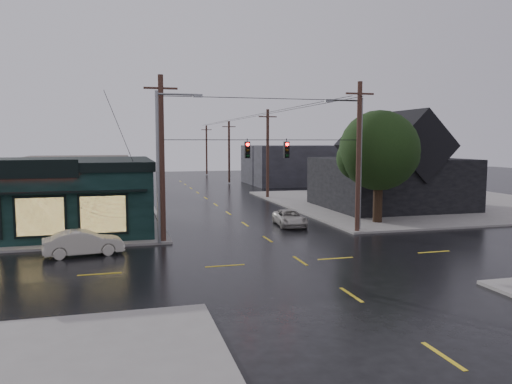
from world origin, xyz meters
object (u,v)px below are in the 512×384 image
object	(u,v)px
utility_pole_nw	(164,243)
utility_pole_ne	(357,233)
sedan_cream	(84,243)
corner_tree	(379,151)
suv_silver	(290,218)

from	to	relation	value
utility_pole_nw	utility_pole_ne	distance (m)	13.00
sedan_cream	utility_pole_nw	bearing A→B (deg)	-72.43
corner_tree	utility_pole_ne	bearing A→B (deg)	-136.35
sedan_cream	utility_pole_ne	bearing A→B (deg)	-91.61
corner_tree	utility_pole_ne	xyz separation A→B (m)	(-3.20, -3.06, -5.50)
corner_tree	utility_pole_ne	world-z (taller)	corner_tree
utility_pole_ne	suv_silver	xyz separation A→B (m)	(-3.49, 3.91, 0.58)
corner_tree	utility_pole_nw	distance (m)	17.38
utility_pole_nw	sedan_cream	world-z (taller)	utility_pole_nw
corner_tree	utility_pole_nw	size ratio (longest dim) A/B	0.83
corner_tree	suv_silver	bearing A→B (deg)	172.75
corner_tree	utility_pole_nw	xyz separation A→B (m)	(-16.20, -3.06, -5.50)
corner_tree	suv_silver	world-z (taller)	corner_tree
utility_pole_nw	suv_silver	xyz separation A→B (m)	(9.51, 3.91, 0.58)
suv_silver	utility_pole_nw	bearing A→B (deg)	-152.72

